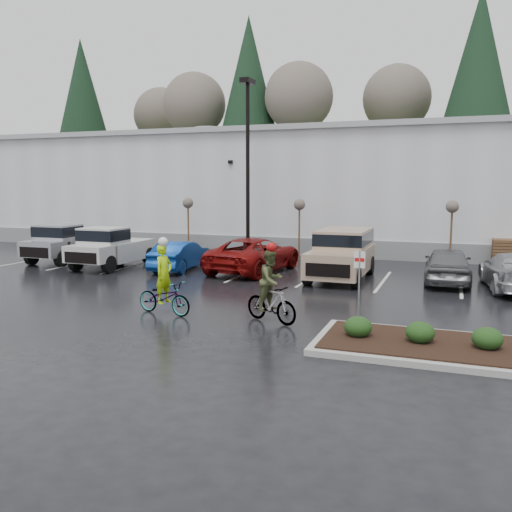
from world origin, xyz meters
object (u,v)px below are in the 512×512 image
(suv_tan, at_px, (341,255))
(sapling_mid, at_px, (299,208))
(sapling_east, at_px, (452,210))
(car_blue, at_px, (181,255))
(sapling_west, at_px, (188,206))
(fire_lane_sign, at_px, (359,280))
(cyclist_hivis, at_px, (164,291))
(cyclist_olive, at_px, (271,293))
(car_red, at_px, (255,255))
(lamppost, at_px, (248,150))
(pallet_stack_a, at_px, (506,253))
(pickup_white, at_px, (115,246))
(car_grey, at_px, (448,265))
(pickup_silver, at_px, (70,242))

(suv_tan, bearing_deg, sapling_mid, 122.84)
(sapling_east, distance_m, car_blue, 12.99)
(sapling_west, xyz_separation_m, fire_lane_sign, (11.80, -12.80, -1.32))
(sapling_west, height_order, car_blue, sapling_west)
(cyclist_hivis, xyz_separation_m, cyclist_olive, (3.40, 0.18, 0.12))
(sapling_west, distance_m, car_red, 7.47)
(lamppost, distance_m, sapling_east, 10.48)
(pallet_stack_a, height_order, suv_tan, suv_tan)
(cyclist_hivis, bearing_deg, fire_lane_sign, -77.26)
(lamppost, xyz_separation_m, fire_lane_sign, (7.80, -11.80, -4.28))
(sapling_east, bearing_deg, car_blue, -156.07)
(pickup_white, distance_m, car_red, 6.91)
(fire_lane_sign, bearing_deg, cyclist_hivis, -177.91)
(car_blue, relative_size, car_grey, 0.94)
(suv_tan, relative_size, cyclist_hivis, 2.14)
(car_grey, bearing_deg, sapling_mid, -32.89)
(cyclist_olive, bearing_deg, pickup_white, 77.62)
(lamppost, relative_size, cyclist_olive, 3.96)
(sapling_mid, distance_m, sapling_east, 7.50)
(sapling_west, bearing_deg, sapling_mid, 0.00)
(car_blue, bearing_deg, car_red, -170.98)
(lamppost, xyz_separation_m, car_grey, (9.96, -3.50, -4.94))
(pickup_white, relative_size, suv_tan, 1.02)
(sapling_east, height_order, car_red, sapling_east)
(car_blue, distance_m, car_grey, 11.71)
(sapling_east, bearing_deg, lamppost, -174.29)
(pickup_silver, xyz_separation_m, car_red, (10.15, 0.09, -0.20))
(sapling_east, distance_m, cyclist_olive, 13.80)
(lamppost, relative_size, car_red, 1.64)
(car_red, distance_m, car_grey, 8.30)
(pickup_silver, distance_m, pickup_white, 3.39)
(sapling_west, bearing_deg, pickup_white, -102.54)
(pickup_silver, relative_size, cyclist_hivis, 2.18)
(pickup_silver, height_order, cyclist_hivis, cyclist_hivis)
(fire_lane_sign, bearing_deg, sapling_east, 80.25)
(sapling_east, xyz_separation_m, pickup_white, (-15.19, -5.35, -1.75))
(sapling_mid, distance_m, fire_lane_sign, 13.92)
(sapling_west, distance_m, sapling_mid, 6.50)
(pallet_stack_a, bearing_deg, cyclist_hivis, -127.12)
(pickup_silver, distance_m, car_red, 10.15)
(sapling_east, distance_m, cyclist_hivis, 15.46)
(sapling_east, relative_size, car_grey, 0.73)
(car_blue, xyz_separation_m, cyclist_olive, (7.02, -7.63, 0.17))
(pallet_stack_a, height_order, pickup_white, pickup_white)
(pickup_white, height_order, cyclist_olive, cyclist_olive)
(pallet_stack_a, relative_size, cyclist_hivis, 0.57)
(fire_lane_sign, xyz_separation_m, pickup_white, (-12.99, 7.45, -0.43))
(pickup_white, height_order, car_grey, pickup_white)
(lamppost, relative_size, cyclist_hivis, 3.88)
(sapling_mid, xyz_separation_m, cyclist_hivis, (-0.61, -13.02, -1.99))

